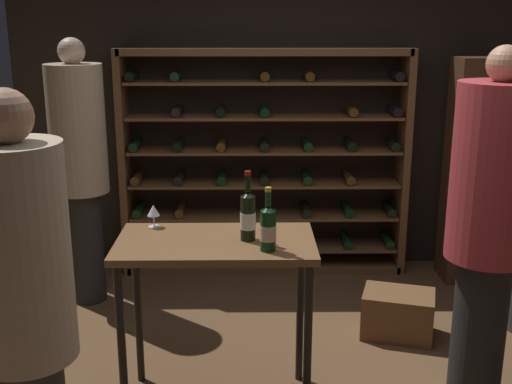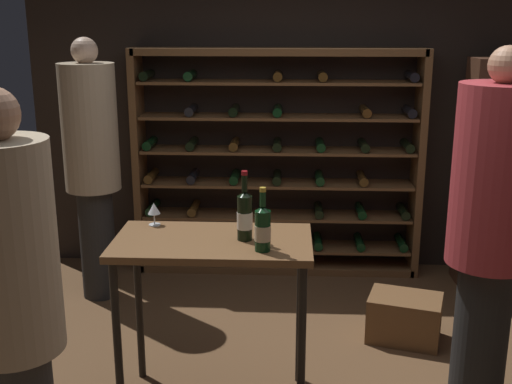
# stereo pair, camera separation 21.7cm
# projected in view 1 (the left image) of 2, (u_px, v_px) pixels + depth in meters

# --- Properties ---
(back_wall) EXTENTS (4.50, 0.10, 2.61)m
(back_wall) POSITION_uv_depth(u_px,v_px,m) (279.00, 119.00, 5.51)
(back_wall) COLOR black
(back_wall) RESTS_ON ground
(wine_rack) EXTENTS (2.42, 0.32, 1.92)m
(wine_rack) POSITION_uv_depth(u_px,v_px,m) (265.00, 164.00, 5.40)
(wine_rack) COLOR brown
(wine_rack) RESTS_ON ground
(tasting_table) EXTENTS (1.07, 0.59, 1.00)m
(tasting_table) POSITION_uv_depth(u_px,v_px,m) (216.00, 263.00, 3.45)
(tasting_table) COLOR brown
(tasting_table) RESTS_ON ground
(person_guest_plum_blouse) EXTENTS (0.40, 0.40, 1.90)m
(person_guest_plum_blouse) POSITION_uv_depth(u_px,v_px,m) (24.00, 301.00, 2.53)
(person_guest_plum_blouse) COLOR #2C2C2C
(person_guest_plum_blouse) RESTS_ON ground
(person_guest_khaki) EXTENTS (0.46, 0.46, 2.02)m
(person_guest_khaki) POSITION_uv_depth(u_px,v_px,m) (490.00, 215.00, 3.42)
(person_guest_khaki) COLOR black
(person_guest_khaki) RESTS_ON ground
(person_bystander_red_print) EXTENTS (0.42, 0.42, 2.02)m
(person_bystander_red_print) POSITION_uv_depth(u_px,v_px,m) (79.00, 160.00, 4.74)
(person_bystander_red_print) COLOR #242424
(person_bystander_red_print) RESTS_ON ground
(wine_crate) EXTENTS (0.56, 0.46, 0.31)m
(wine_crate) POSITION_uv_depth(u_px,v_px,m) (398.00, 314.00, 4.42)
(wine_crate) COLOR brown
(wine_crate) RESTS_ON ground
(display_cabinet) EXTENTS (0.44, 0.36, 1.85)m
(display_cabinet) POSITION_uv_depth(u_px,v_px,m) (475.00, 172.00, 5.22)
(display_cabinet) COLOR #4C2D1E
(display_cabinet) RESTS_ON ground
(wine_bottle_red_label) EXTENTS (0.08, 0.08, 0.38)m
(wine_bottle_red_label) POSITION_uv_depth(u_px,v_px,m) (248.00, 216.00, 3.38)
(wine_bottle_red_label) COLOR black
(wine_bottle_red_label) RESTS_ON tasting_table
(wine_bottle_amber_reserve) EXTENTS (0.08, 0.08, 0.33)m
(wine_bottle_amber_reserve) POSITION_uv_depth(u_px,v_px,m) (268.00, 228.00, 3.23)
(wine_bottle_amber_reserve) COLOR black
(wine_bottle_amber_reserve) RESTS_ON tasting_table
(wine_glass_stemmed_center) EXTENTS (0.07, 0.07, 0.13)m
(wine_glass_stemmed_center) POSITION_uv_depth(u_px,v_px,m) (153.00, 212.00, 3.60)
(wine_glass_stemmed_center) COLOR silver
(wine_glass_stemmed_center) RESTS_ON tasting_table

